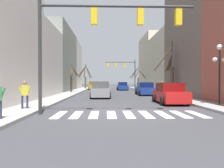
# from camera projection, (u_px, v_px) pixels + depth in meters

# --- Properties ---
(ground_plane) EXTENTS (240.00, 240.00, 0.00)m
(ground_plane) POSITION_uv_depth(u_px,v_px,m) (127.00, 112.00, 12.13)
(ground_plane) COLOR #38383D
(sidewalk_left) EXTENTS (2.15, 90.00, 0.15)m
(sidewalk_left) POSITION_uv_depth(u_px,v_px,m) (19.00, 111.00, 11.95)
(sidewalk_left) COLOR gray
(sidewalk_left) RESTS_ON ground_plane
(building_row_left) EXTENTS (6.00, 47.48, 10.52)m
(building_row_left) POSITION_uv_depth(u_px,v_px,m) (42.00, 58.00, 30.17)
(building_row_left) COLOR beige
(building_row_left) RESTS_ON ground_plane
(building_row_right) EXTENTS (6.00, 47.94, 13.66)m
(building_row_right) POSITION_uv_depth(u_px,v_px,m) (186.00, 52.00, 30.23)
(building_row_right) COLOR #934C3D
(building_row_right) RESTS_ON ground_plane
(crosswalk_stripes) EXTENTS (7.65, 2.60, 0.01)m
(crosswalk_stripes) POSITION_uv_depth(u_px,v_px,m) (129.00, 114.00, 11.34)
(crosswalk_stripes) COLOR white
(crosswalk_stripes) RESTS_ON ground_plane
(traffic_signal_near) EXTENTS (8.15, 0.28, 6.06)m
(traffic_signal_near) POSITION_uv_depth(u_px,v_px,m) (99.00, 27.00, 11.39)
(traffic_signal_near) COLOR #2D2D2D
(traffic_signal_near) RESTS_ON ground_plane
(traffic_signal_far) EXTENTS (5.99, 0.28, 5.85)m
(traffic_signal_far) POSITION_uv_depth(u_px,v_px,m) (124.00, 68.00, 43.02)
(traffic_signal_far) COLOR #2D2D2D
(traffic_signal_far) RESTS_ON ground_plane
(street_lamp_right_corner) EXTENTS (0.95, 0.36, 4.04)m
(street_lamp_right_corner) POSITION_uv_depth(u_px,v_px,m) (220.00, 62.00, 14.61)
(street_lamp_right_corner) COLOR black
(street_lamp_right_corner) RESTS_ON sidewalk_right
(car_driving_toward_lane) EXTENTS (2.03, 4.82, 1.53)m
(car_driving_toward_lane) POSITION_uv_depth(u_px,v_px,m) (122.00, 86.00, 41.36)
(car_driving_toward_lane) COLOR navy
(car_driving_toward_lane) RESTS_ON ground_plane
(car_at_intersection) EXTENTS (2.08, 4.44, 1.58)m
(car_at_intersection) POSITION_uv_depth(u_px,v_px,m) (145.00, 89.00, 27.05)
(car_at_intersection) COLOR navy
(car_at_intersection) RESTS_ON ground_plane
(car_driving_away_lane) EXTENTS (2.03, 4.32, 1.60)m
(car_driving_away_lane) POSITION_uv_depth(u_px,v_px,m) (170.00, 94.00, 16.74)
(car_driving_away_lane) COLOR red
(car_driving_away_lane) RESTS_ON ground_plane
(car_parked_right_mid) EXTENTS (2.05, 4.69, 1.66)m
(car_parked_right_mid) POSITION_uv_depth(u_px,v_px,m) (94.00, 86.00, 45.57)
(car_parked_right_mid) COLOR #A38423
(car_parked_right_mid) RESTS_ON ground_plane
(car_parked_right_far) EXTENTS (2.05, 4.84, 1.65)m
(car_parked_right_far) POSITION_uv_depth(u_px,v_px,m) (101.00, 90.00, 22.80)
(car_parked_right_far) COLOR gray
(car_parked_right_far) RESTS_ON ground_plane
(car_parked_left_far) EXTENTS (2.19, 4.13, 1.67)m
(car_parked_left_far) POSITION_uv_depth(u_px,v_px,m) (102.00, 88.00, 31.89)
(car_parked_left_far) COLOR #236B38
(car_parked_left_far) RESTS_ON ground_plane
(pedestrian_near_right_corner) EXTENTS (0.64, 0.39, 1.59)m
(pedestrian_near_right_corner) POSITION_uv_depth(u_px,v_px,m) (25.00, 92.00, 12.58)
(pedestrian_near_right_corner) COLOR #282D47
(pedestrian_near_right_corner) RESTS_ON sidewalk_left
(pedestrian_on_left_sidewalk) EXTENTS (0.68, 0.31, 1.60)m
(pedestrian_on_left_sidewalk) POSITION_uv_depth(u_px,v_px,m) (162.00, 86.00, 26.09)
(pedestrian_on_left_sidewalk) COLOR #4C4C51
(pedestrian_on_left_sidewalk) RESTS_ON sidewalk_right
(street_tree_right_near) EXTENTS (3.28, 1.12, 4.52)m
(street_tree_right_near) POSITION_uv_depth(u_px,v_px,m) (138.00, 79.00, 45.47)
(street_tree_right_near) COLOR #473828
(street_tree_right_near) RESTS_ON sidewalk_right
(street_tree_left_far) EXTENTS (2.32, 1.83, 6.23)m
(street_tree_left_far) POSITION_uv_depth(u_px,v_px,m) (170.00, 72.00, 25.00)
(street_tree_left_far) COLOR brown
(street_tree_left_far) RESTS_ON sidewalk_right
(street_tree_right_far) EXTENTS (1.27, 1.31, 3.99)m
(street_tree_right_far) POSITION_uv_depth(u_px,v_px,m) (72.00, 79.00, 31.52)
(street_tree_right_far) COLOR #473828
(street_tree_right_far) RESTS_ON sidewalk_left
(street_tree_right_mid) EXTENTS (3.17, 2.20, 5.29)m
(street_tree_right_mid) POSITION_uv_depth(u_px,v_px,m) (85.00, 77.00, 47.30)
(street_tree_right_mid) COLOR brown
(street_tree_right_mid) RESTS_ON sidewalk_left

